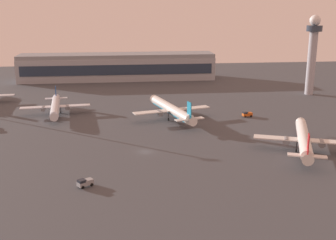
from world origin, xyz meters
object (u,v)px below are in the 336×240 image
at_px(maintenance_van, 247,114).
at_px(airplane_near_gate, 55,106).
at_px(control_tower, 313,49).
at_px(baggage_tractor, 85,183).
at_px(airplane_far_stand, 304,139).
at_px(airplane_mid_apron, 172,109).

bearing_deg(maintenance_van, airplane_near_gate, 72.68).
height_order(control_tower, baggage_tractor, control_tower).
distance_m(control_tower, airplane_near_gate, 133.55).
distance_m(control_tower, airplane_far_stand, 98.18).
xyz_separation_m(airplane_far_stand, airplane_mid_apron, (-38.25, 44.71, 0.14)).
bearing_deg(maintenance_van, airplane_far_stand, 178.73).
xyz_separation_m(airplane_mid_apron, airplane_near_gate, (-49.46, 13.03, -0.46)).
relative_size(airplane_mid_apron, baggage_tractor, 9.37).
relative_size(baggage_tractor, maintenance_van, 1.03).
relative_size(airplane_near_gate, baggage_tractor, 8.48).
height_order(airplane_far_stand, airplane_mid_apron, airplane_mid_apron).
distance_m(airplane_far_stand, baggage_tractor, 72.58).
bearing_deg(airplane_far_stand, control_tower, 85.27).
bearing_deg(baggage_tractor, maintenance_van, -78.07).
distance_m(airplane_far_stand, airplane_near_gate, 105.01).
distance_m(airplane_mid_apron, maintenance_van, 32.81).
relative_size(airplane_near_gate, maintenance_van, 8.77).
bearing_deg(control_tower, baggage_tractor, -135.73).
height_order(airplane_mid_apron, airplane_near_gate, airplane_mid_apron).
distance_m(airplane_far_stand, airplane_mid_apron, 58.84).
bearing_deg(airplane_far_stand, airplane_mid_apron, 151.09).
bearing_deg(airplane_mid_apron, control_tower, 12.51).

